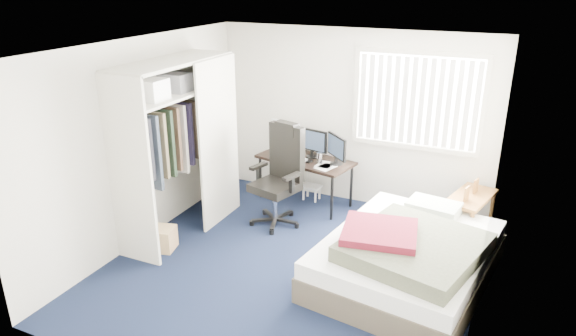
# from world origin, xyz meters

# --- Properties ---
(ground) EXTENTS (4.20, 4.20, 0.00)m
(ground) POSITION_xyz_m (0.00, 0.00, 0.00)
(ground) COLOR black
(ground) RESTS_ON ground
(room_shell) EXTENTS (4.20, 4.20, 4.20)m
(room_shell) POSITION_xyz_m (0.00, 0.00, 1.51)
(room_shell) COLOR silver
(room_shell) RESTS_ON ground
(window_assembly) EXTENTS (1.72, 0.09, 1.32)m
(window_assembly) POSITION_xyz_m (0.90, 2.04, 1.60)
(window_assembly) COLOR white
(window_assembly) RESTS_ON ground
(closet) EXTENTS (0.64, 1.84, 2.22)m
(closet) POSITION_xyz_m (-1.67, 0.27, 1.35)
(closet) COLOR beige
(closet) RESTS_ON ground
(desk) EXTENTS (1.48, 0.92, 1.14)m
(desk) POSITION_xyz_m (-0.55, 1.75, 0.72)
(desk) COLOR black
(desk) RESTS_ON ground
(office_chair) EXTENTS (0.79, 0.79, 1.37)m
(office_chair) POSITION_xyz_m (-0.63, 1.00, 0.53)
(office_chair) COLOR black
(office_chair) RESTS_ON ground
(footstool) EXTENTS (0.28, 0.23, 0.22)m
(footstool) POSITION_xyz_m (-0.50, 1.85, 0.17)
(footstool) COLOR white
(footstool) RESTS_ON ground
(nightstand) EXTENTS (0.61, 0.91, 0.75)m
(nightstand) POSITION_xyz_m (1.75, 1.62, 0.50)
(nightstand) COLOR brown
(nightstand) RESTS_ON ground
(bed) EXTENTS (1.93, 2.39, 0.71)m
(bed) POSITION_xyz_m (1.26, 0.29, 0.30)
(bed) COLOR #443B31
(bed) RESTS_ON ground
(pine_box) EXTENTS (0.43, 0.36, 0.28)m
(pine_box) POSITION_xyz_m (-1.65, -0.28, 0.14)
(pine_box) COLOR tan
(pine_box) RESTS_ON ground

